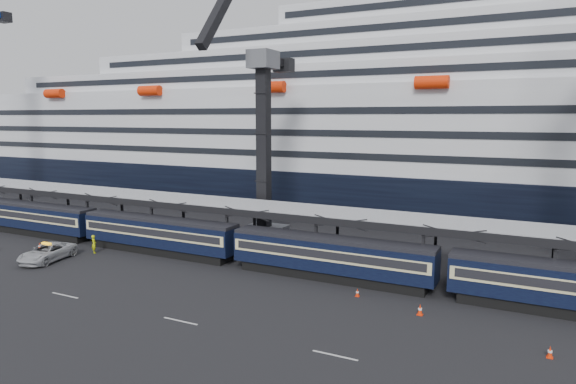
# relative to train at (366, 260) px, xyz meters

# --- Properties ---
(ground) EXTENTS (260.00, 260.00, 0.00)m
(ground) POSITION_rel_train_xyz_m (4.65, -10.00, -2.20)
(ground) COLOR black
(ground) RESTS_ON ground
(train) EXTENTS (133.05, 3.00, 4.05)m
(train) POSITION_rel_train_xyz_m (0.00, 0.00, 0.00)
(train) COLOR black
(train) RESTS_ON ground
(canopy) EXTENTS (130.00, 6.25, 5.53)m
(canopy) POSITION_rel_train_xyz_m (4.65, 4.00, 3.05)
(canopy) COLOR gray
(canopy) RESTS_ON ground
(cruise_ship) EXTENTS (214.09, 28.84, 34.00)m
(cruise_ship) POSITION_rel_train_xyz_m (3.57, 35.99, 10.14)
(cruise_ship) COLOR black
(cruise_ship) RESTS_ON ground
(crane_dark_near) EXTENTS (4.50, 17.75, 35.08)m
(crane_dark_near) POSITION_rel_train_xyz_m (-15.35, 8.59, 9.73)
(crane_dark_near) COLOR #4E5056
(crane_dark_near) RESTS_ON ground
(pickup_truck) EXTENTS (4.09, 6.82, 1.77)m
(pickup_truck) POSITION_rel_train_xyz_m (-31.55, -7.61, -1.31)
(pickup_truck) COLOR #A6A8AD
(pickup_truck) RESTS_ON ground
(worker) EXTENTS (0.87, 0.81, 1.99)m
(worker) POSITION_rel_train_xyz_m (-29.69, -3.19, -1.21)
(worker) COLOR #CBD90B
(worker) RESTS_ON ground
(traffic_cone_b) EXTENTS (0.42, 0.42, 0.85)m
(traffic_cone_b) POSITION_rel_train_xyz_m (-36.12, -5.01, -1.78)
(traffic_cone_b) COLOR red
(traffic_cone_b) RESTS_ON ground
(traffic_cone_c) EXTENTS (0.34, 0.34, 0.68)m
(traffic_cone_c) POSITION_rel_train_xyz_m (0.38, -3.26, -1.87)
(traffic_cone_c) COLOR red
(traffic_cone_c) RESTS_ON ground
(traffic_cone_d) EXTENTS (0.43, 0.43, 0.86)m
(traffic_cone_d) POSITION_rel_train_xyz_m (5.88, -4.98, -1.78)
(traffic_cone_d) COLOR red
(traffic_cone_d) RESTS_ON ground
(traffic_cone_e) EXTENTS (0.39, 0.39, 0.77)m
(traffic_cone_e) POSITION_rel_train_xyz_m (14.54, -8.32, -1.82)
(traffic_cone_e) COLOR red
(traffic_cone_e) RESTS_ON ground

